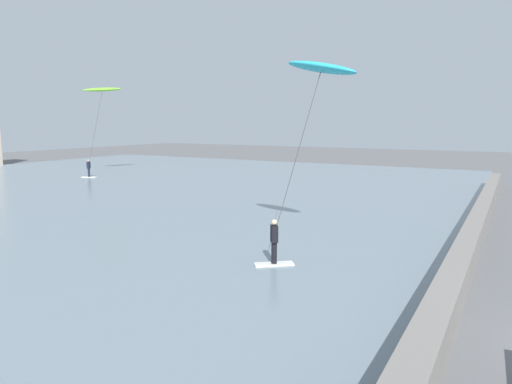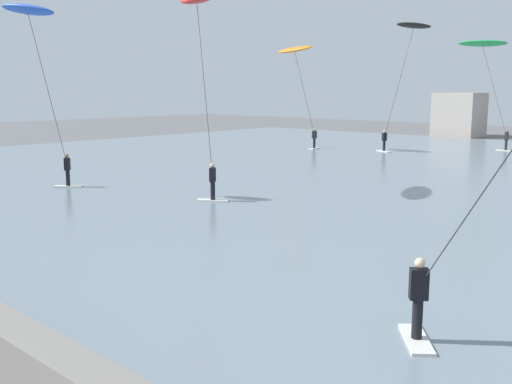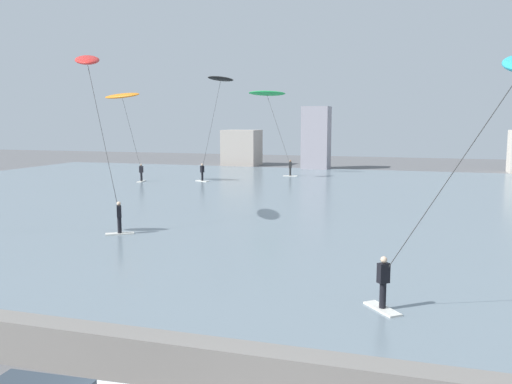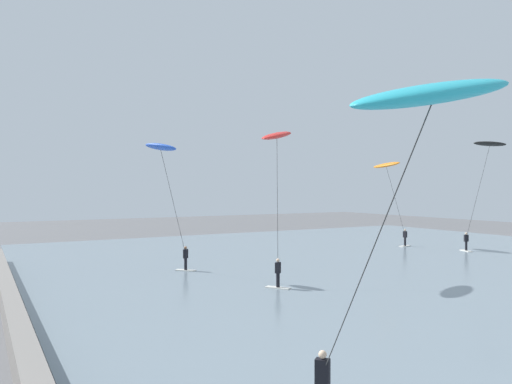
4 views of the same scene
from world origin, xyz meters
name	(u,v)px [view 1 (image 1 of 4)]	position (x,y,z in m)	size (l,w,h in m)	color
seawall_barrier	(443,310)	(0.00, 3.60, 0.53)	(60.00, 0.70, 1.06)	slate
kitesurfer_lime	(101,95)	(20.18, 37.48, 7.77)	(5.38, 3.00, 8.55)	silver
kitesurfer_cyan	(317,83)	(5.47, 9.28, 6.65)	(4.90, 3.36, 7.70)	silver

